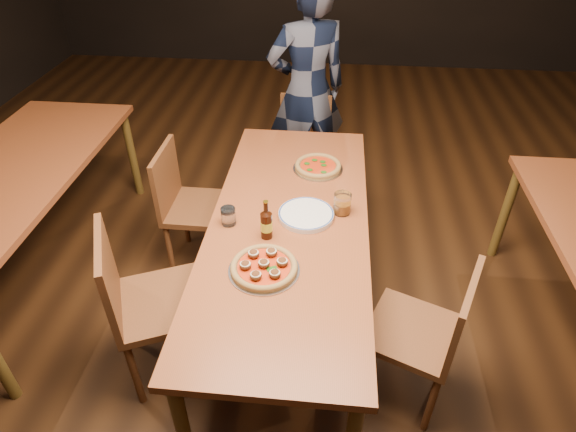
# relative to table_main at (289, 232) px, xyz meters

# --- Properties ---
(ground) EXTENTS (9.00, 9.00, 0.00)m
(ground) POSITION_rel_table_main_xyz_m (0.00, 0.00, -0.68)
(ground) COLOR black
(table_main) EXTENTS (0.80, 2.00, 0.75)m
(table_main) POSITION_rel_table_main_xyz_m (0.00, 0.00, 0.00)
(table_main) COLOR brown
(table_main) RESTS_ON ground
(table_left) EXTENTS (0.80, 2.00, 0.75)m
(table_left) POSITION_rel_table_main_xyz_m (-1.70, 0.30, 0.00)
(table_left) COLOR brown
(table_left) RESTS_ON ground
(chair_main_nw) EXTENTS (0.59, 0.59, 0.95)m
(chair_main_nw) POSITION_rel_table_main_xyz_m (-0.60, -0.35, -0.20)
(chair_main_nw) COLOR #573616
(chair_main_nw) RESTS_ON ground
(chair_main_sw) EXTENTS (0.41, 0.41, 0.88)m
(chair_main_sw) POSITION_rel_table_main_xyz_m (-0.62, 0.49, -0.24)
(chair_main_sw) COLOR #573616
(chair_main_sw) RESTS_ON ground
(chair_main_e) EXTENTS (0.53, 0.53, 0.87)m
(chair_main_e) POSITION_rel_table_main_xyz_m (0.63, -0.39, -0.24)
(chair_main_e) COLOR #573616
(chair_main_e) RESTS_ON ground
(chair_end) EXTENTS (0.41, 0.41, 0.84)m
(chair_end) POSITION_rel_table_main_xyz_m (-0.03, 1.32, -0.26)
(chair_end) COLOR #573616
(chair_end) RESTS_ON ground
(pizza_meatball) EXTENTS (0.32, 0.32, 0.06)m
(pizza_meatball) POSITION_rel_table_main_xyz_m (-0.08, -0.37, 0.09)
(pizza_meatball) COLOR #B7B7BF
(pizza_meatball) RESTS_ON table_main
(pizza_margherita) EXTENTS (0.29, 0.29, 0.04)m
(pizza_margherita) POSITION_rel_table_main_xyz_m (0.12, 0.52, 0.09)
(pizza_margherita) COLOR #B7B7BF
(pizza_margherita) RESTS_ON table_main
(plate_stack) EXTENTS (0.28, 0.28, 0.03)m
(plate_stack) POSITION_rel_table_main_xyz_m (0.08, 0.04, 0.09)
(plate_stack) COLOR white
(plate_stack) RESTS_ON table_main
(beer_bottle) EXTENTS (0.06, 0.06, 0.21)m
(beer_bottle) POSITION_rel_table_main_xyz_m (-0.10, -0.13, 0.15)
(beer_bottle) COLOR black
(beer_bottle) RESTS_ON table_main
(water_glass) EXTENTS (0.07, 0.07, 0.09)m
(water_glass) POSITION_rel_table_main_xyz_m (-0.30, -0.05, 0.12)
(water_glass) COLOR white
(water_glass) RESTS_ON table_main
(amber_glass) EXTENTS (0.09, 0.09, 0.11)m
(amber_glass) POSITION_rel_table_main_xyz_m (0.27, 0.10, 0.13)
(amber_glass) COLOR #B05D13
(amber_glass) RESTS_ON table_main
(diner) EXTENTS (0.72, 0.60, 1.68)m
(diner) POSITION_rel_table_main_xyz_m (-0.01, 1.49, 0.16)
(diner) COLOR black
(diner) RESTS_ON ground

